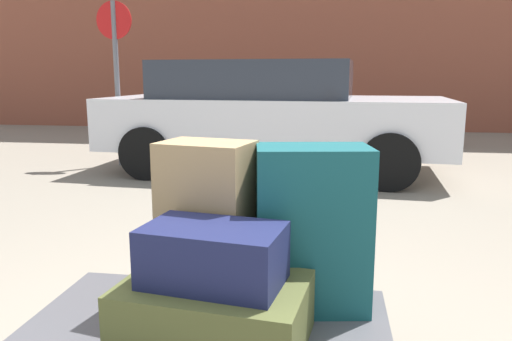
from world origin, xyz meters
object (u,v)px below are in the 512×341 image
bollard_kerb_near (454,126)px  no_parking_sign (116,65)px  suitcase_teal_front_right (312,229)px  suitcase_tan_center (207,223)px  duffel_bag_navy_topmost_pile (213,255)px  parked_car (270,113)px  suitcase_olive_rear_left (214,312)px

bollard_kerb_near → no_parking_sign: no_parking_sign is taller
suitcase_teal_front_right → suitcase_tan_center: bearing=171.8°
suitcase_teal_front_right → duffel_bag_navy_topmost_pile: suitcase_teal_front_right is taller
parked_car → suitcase_teal_front_right: bearing=-80.9°
suitcase_olive_rear_left → suitcase_tan_center: 0.39m
suitcase_tan_center → bollard_kerb_near: (2.59, 7.29, -0.30)m
suitcase_olive_rear_left → suitcase_teal_front_right: bearing=52.1°
suitcase_teal_front_right → bollard_kerb_near: 7.61m
duffel_bag_navy_topmost_pile → bollard_kerb_near: size_ratio=0.64×
bollard_kerb_near → no_parking_sign: bearing=-152.4°
duffel_bag_navy_topmost_pile → bollard_kerb_near: (2.49, 7.60, -0.29)m
duffel_bag_navy_topmost_pile → parked_car: bearing=103.6°
suitcase_tan_center → bollard_kerb_near: 7.75m
no_parking_sign → duffel_bag_navy_topmost_pile: bearing=-62.9°
duffel_bag_navy_topmost_pile → bollard_kerb_near: bearing=80.6°
bollard_kerb_near → duffel_bag_navy_topmost_pile: bearing=-108.1°
duffel_bag_navy_topmost_pile → parked_car: parked_car is taller
duffel_bag_navy_topmost_pile → parked_car: size_ratio=0.10×
duffel_bag_navy_topmost_pile → suitcase_olive_rear_left: bearing=-171.3°
suitcase_tan_center → suitcase_olive_rear_left: bearing=-60.5°
suitcase_tan_center → duffel_bag_navy_topmost_pile: (0.10, -0.31, -0.01)m
suitcase_teal_front_right → parked_car: size_ratio=0.15×
suitcase_tan_center → duffel_bag_navy_topmost_pile: bearing=-60.5°
bollard_kerb_near → suitcase_tan_center: bearing=-109.5°
duffel_bag_navy_topmost_pile → no_parking_sign: 5.63m
suitcase_olive_rear_left → suitcase_tan_center: size_ratio=0.96×
suitcase_teal_front_right → bollard_kerb_near: size_ratio=0.89×
suitcase_teal_front_right → suitcase_tan_center: 0.41m
suitcase_olive_rear_left → suitcase_tan_center: suitcase_tan_center is taller
suitcase_teal_front_right → bollard_kerb_near: suitcase_teal_front_right is taller
suitcase_olive_rear_left → parked_car: (-0.42, 4.87, 0.31)m
parked_car → duffel_bag_navy_topmost_pile: bearing=-85.1°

